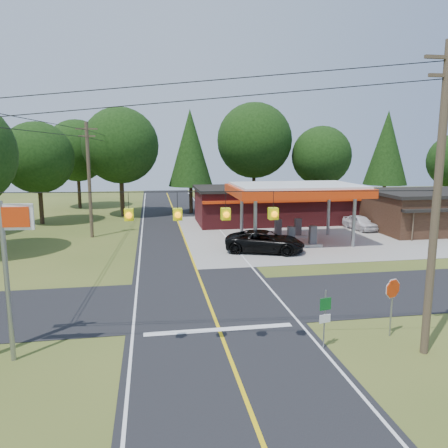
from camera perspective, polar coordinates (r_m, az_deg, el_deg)
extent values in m
plane|color=#40521D|center=(22.85, -2.06, -10.11)|extent=(120.00, 120.00, 0.00)
cube|color=black|center=(22.84, -2.06, -10.09)|extent=(8.00, 120.00, 0.02)
cube|color=black|center=(22.84, -2.06, -10.07)|extent=(70.00, 7.00, 0.02)
cube|color=yellow|center=(22.84, -2.06, -10.05)|extent=(0.15, 110.00, 0.00)
cylinder|color=gray|center=(33.22, 4.10, -0.01)|extent=(0.28, 0.28, 4.20)
cylinder|color=gray|center=(38.03, 2.33, 1.28)|extent=(0.28, 0.28, 4.20)
cylinder|color=gray|center=(35.94, 16.60, 0.36)|extent=(0.28, 0.28, 4.20)
cylinder|color=gray|center=(40.43, 13.50, 1.53)|extent=(0.28, 0.28, 4.20)
cube|color=red|center=(36.41, 9.36, 4.33)|extent=(10.60, 7.40, 0.70)
cube|color=white|center=(36.38, 9.38, 4.96)|extent=(10.00, 7.00, 0.25)
cube|color=#9E9B93|center=(35.40, 10.11, -2.77)|extent=(3.20, 0.90, 0.22)
cube|color=#3F3F44|center=(34.94, 8.76, -1.52)|extent=(0.55, 0.45, 1.50)
cube|color=#3F3F44|center=(35.54, 11.51, -1.42)|extent=(0.55, 0.45, 1.50)
cube|color=#9E9B93|center=(38.73, 8.33, -1.62)|extent=(3.20, 0.90, 0.22)
cube|color=#3F3F44|center=(38.31, 7.08, -0.47)|extent=(0.55, 0.45, 1.50)
cube|color=#3F3F44|center=(38.86, 9.62, -0.39)|extent=(0.55, 0.45, 1.50)
cube|color=maroon|center=(46.48, 6.46, 2.38)|extent=(16.00, 7.00, 3.50)
cube|color=black|center=(46.27, 6.51, 4.71)|extent=(16.40, 7.40, 0.30)
cube|color=red|center=(42.95, 7.81, 3.00)|extent=(16.00, 0.50, 0.25)
cylinder|color=#473828|center=(17.71, 25.97, 2.18)|extent=(0.30, 0.30, 11.50)
cube|color=#473828|center=(17.76, 27.13, 16.88)|extent=(1.40, 0.12, 0.12)
cylinder|color=#473828|center=(39.73, -17.19, 5.43)|extent=(0.30, 0.30, 10.00)
cube|color=#473828|center=(39.66, -17.52, 11.77)|extent=(1.80, 0.12, 0.12)
cube|color=#473828|center=(39.64, -17.48, 10.91)|extent=(1.40, 0.12, 0.12)
cylinder|color=#473828|center=(56.49, -13.43, 6.56)|extent=(0.30, 0.30, 9.50)
cube|color=#D7E30B|center=(15.77, -12.31, 1.21)|extent=(0.32, 0.32, 0.42)
cube|color=#D7E30B|center=(15.58, -6.09, 1.28)|extent=(0.32, 0.32, 0.42)
cube|color=#D7E30B|center=(15.58, 0.21, 1.33)|extent=(0.32, 0.32, 0.42)
cube|color=#D7E30B|center=(15.76, 6.44, 1.37)|extent=(0.32, 0.32, 0.42)
cylinder|color=#332316|center=(48.95, -22.78, 2.31)|extent=(0.44, 0.44, 3.96)
sphere|color=black|center=(48.61, -23.16, 7.97)|extent=(7.26, 7.26, 7.26)
cylinder|color=#332316|center=(51.68, -13.13, 3.60)|extent=(0.44, 0.44, 4.68)
sphere|color=black|center=(51.38, -13.38, 9.95)|extent=(8.58, 8.58, 8.58)
cylinder|color=#332316|center=(52.80, -4.34, 3.76)|extent=(0.44, 0.44, 4.32)
cone|color=black|center=(52.50, -4.42, 9.89)|extent=(5.28, 5.28, 9.00)
cylinder|color=#332316|center=(55.05, 3.90, 4.40)|extent=(0.44, 0.44, 5.04)
sphere|color=black|center=(54.80, 3.98, 10.82)|extent=(9.24, 9.24, 9.24)
cylinder|color=#332316|center=(55.64, 12.43, 3.69)|extent=(0.44, 0.44, 3.96)
sphere|color=black|center=(55.34, 12.62, 8.67)|extent=(7.26, 7.26, 7.26)
cylinder|color=#332316|center=(58.21, 20.15, 3.76)|extent=(0.44, 0.44, 4.32)
cone|color=black|center=(57.93, 20.49, 9.31)|extent=(5.28, 5.28, 9.00)
cylinder|color=#332316|center=(60.26, -18.38, 4.05)|extent=(0.44, 0.44, 4.32)
sphere|color=black|center=(60.00, -18.66, 9.07)|extent=(7.92, 7.92, 7.92)
imported|color=black|center=(33.14, 5.37, -2.30)|extent=(7.57, 7.57, 1.65)
imported|color=white|center=(43.93, 17.32, 0.16)|extent=(4.66, 4.66, 1.41)
cylinder|color=gray|center=(17.77, -26.48, -6.92)|extent=(0.18, 0.18, 5.99)
cube|color=white|center=(17.27, -27.10, 0.82)|extent=(2.23, 0.24, 0.94)
cube|color=red|center=(17.22, -27.15, 0.79)|extent=(1.96, 0.20, 0.73)
cylinder|color=gray|center=(19.81, 21.01, -10.33)|extent=(0.07, 0.07, 2.38)
cylinder|color=gray|center=(17.91, 12.99, -12.06)|extent=(0.06, 0.06, 2.40)
cube|color=#0C591E|center=(17.64, 13.12, -10.15)|extent=(0.49, 0.13, 0.49)
cube|color=white|center=(17.86, 13.04, -11.96)|extent=(0.49, 0.13, 0.33)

